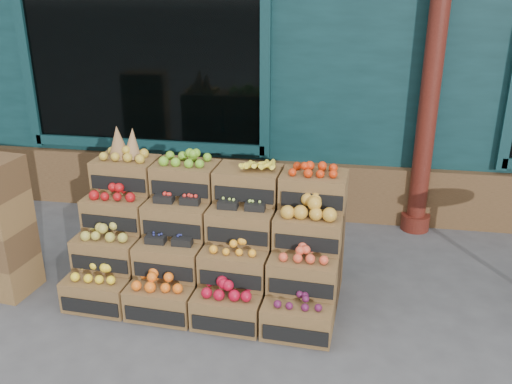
# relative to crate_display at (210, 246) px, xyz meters

# --- Properties ---
(ground) EXTENTS (60.00, 60.00, 0.00)m
(ground) POSITION_rel_crate_display_xyz_m (0.56, -0.60, -0.40)
(ground) COLOR #454548
(ground) RESTS_ON ground
(crate_display) EXTENTS (2.13, 1.13, 1.30)m
(crate_display) POSITION_rel_crate_display_xyz_m (0.00, 0.00, 0.00)
(crate_display) COLOR brown
(crate_display) RESTS_ON ground
(shopkeeper) EXTENTS (0.82, 0.65, 1.98)m
(shopkeeper) POSITION_rel_crate_display_xyz_m (-0.60, 2.26, 0.59)
(shopkeeper) COLOR #144819
(shopkeeper) RESTS_ON ground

